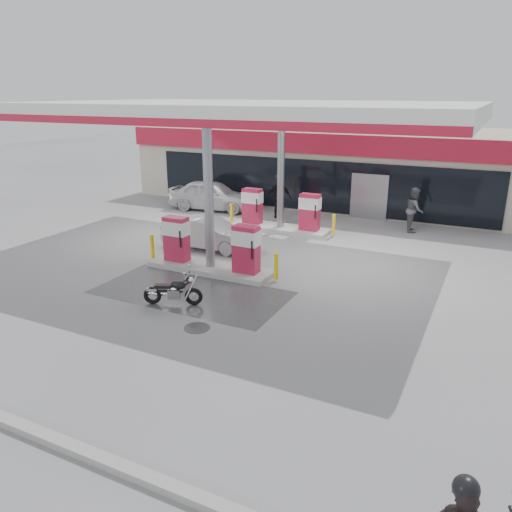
{
  "coord_description": "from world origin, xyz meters",
  "views": [
    {
      "loc": [
        8.72,
        -12.01,
        5.95
      ],
      "look_at": [
        2.31,
        0.9,
        1.2
      ],
      "focal_mm": 35.0,
      "sensor_mm": 36.0,
      "label": 1
    }
  ],
  "objects_px": {
    "hatchback_silver": "(209,233)",
    "sedan_white": "(212,195)",
    "parked_motorcycle": "(174,292)",
    "attendant": "(414,210)",
    "pump_island_far": "(280,215)",
    "pump_island_near": "(210,251)",
    "parked_car_left": "(246,186)",
    "biker_walking": "(278,197)"
  },
  "relations": [
    {
      "from": "hatchback_silver",
      "to": "parked_car_left",
      "type": "distance_m",
      "value": 10.39
    },
    {
      "from": "pump_island_far",
      "to": "attendant",
      "type": "xyz_separation_m",
      "value": [
        5.4,
        2.52,
        0.28
      ]
    },
    {
      "from": "sedan_white",
      "to": "biker_walking",
      "type": "relative_size",
      "value": 2.25
    },
    {
      "from": "attendant",
      "to": "parked_car_left",
      "type": "xyz_separation_m",
      "value": [
        -10.25,
        3.48,
        -0.35
      ]
    },
    {
      "from": "pump_island_far",
      "to": "biker_walking",
      "type": "height_order",
      "value": "biker_walking"
    },
    {
      "from": "hatchback_silver",
      "to": "sedan_white",
      "type": "bearing_deg",
      "value": 28.1
    },
    {
      "from": "pump_island_far",
      "to": "biker_walking",
      "type": "distance_m",
      "value": 2.47
    },
    {
      "from": "attendant",
      "to": "biker_walking",
      "type": "height_order",
      "value": "biker_walking"
    },
    {
      "from": "pump_island_far",
      "to": "parked_car_left",
      "type": "height_order",
      "value": "pump_island_far"
    },
    {
      "from": "pump_island_near",
      "to": "attendant",
      "type": "distance_m",
      "value": 10.09
    },
    {
      "from": "attendant",
      "to": "biker_walking",
      "type": "xyz_separation_m",
      "value": [
        -6.47,
        -0.32,
        0.04
      ]
    },
    {
      "from": "parked_motorcycle",
      "to": "attendant",
      "type": "height_order",
      "value": "attendant"
    },
    {
      "from": "attendant",
      "to": "parked_motorcycle",
      "type": "bearing_deg",
      "value": 144.56
    },
    {
      "from": "pump_island_far",
      "to": "sedan_white",
      "type": "bearing_deg",
      "value": 155.82
    },
    {
      "from": "pump_island_near",
      "to": "pump_island_far",
      "type": "height_order",
      "value": "same"
    },
    {
      "from": "parked_motorcycle",
      "to": "attendant",
      "type": "xyz_separation_m",
      "value": [
        4.83,
        11.5,
        0.59
      ]
    },
    {
      "from": "sedan_white",
      "to": "hatchback_silver",
      "type": "xyz_separation_m",
      "value": [
        3.48,
        -6.0,
        -0.16
      ]
    },
    {
      "from": "sedan_white",
      "to": "biker_walking",
      "type": "bearing_deg",
      "value": -98.59
    },
    {
      "from": "parked_motorcycle",
      "to": "hatchback_silver",
      "type": "distance_m",
      "value": 5.55
    },
    {
      "from": "parked_motorcycle",
      "to": "pump_island_far",
      "type": "bearing_deg",
      "value": 70.95
    },
    {
      "from": "pump_island_far",
      "to": "sedan_white",
      "type": "xyz_separation_m",
      "value": [
        -4.9,
        2.2,
        0.07
      ]
    },
    {
      "from": "pump_island_far",
      "to": "pump_island_near",
      "type": "bearing_deg",
      "value": -90.0
    },
    {
      "from": "hatchback_silver",
      "to": "biker_walking",
      "type": "bearing_deg",
      "value": -5.34
    },
    {
      "from": "sedan_white",
      "to": "attendant",
      "type": "bearing_deg",
      "value": -96.84
    },
    {
      "from": "pump_island_far",
      "to": "attendant",
      "type": "relative_size",
      "value": 2.6
    },
    {
      "from": "pump_island_far",
      "to": "hatchback_silver",
      "type": "xyz_separation_m",
      "value": [
        -1.42,
        -3.8,
        -0.09
      ]
    },
    {
      "from": "pump_island_far",
      "to": "hatchback_silver",
      "type": "distance_m",
      "value": 4.06
    },
    {
      "from": "attendant",
      "to": "hatchback_silver",
      "type": "distance_m",
      "value": 9.3
    },
    {
      "from": "parked_motorcycle",
      "to": "hatchback_silver",
      "type": "bearing_deg",
      "value": 88.27
    },
    {
      "from": "sedan_white",
      "to": "parked_motorcycle",
      "type": "bearing_deg",
      "value": -162.55
    },
    {
      "from": "pump_island_far",
      "to": "attendant",
      "type": "bearing_deg",
      "value": 24.99
    },
    {
      "from": "sedan_white",
      "to": "parked_car_left",
      "type": "xyz_separation_m",
      "value": [
        0.04,
        3.8,
        -0.15
      ]
    },
    {
      "from": "pump_island_near",
      "to": "parked_car_left",
      "type": "distance_m",
      "value": 12.95
    },
    {
      "from": "pump_island_far",
      "to": "parked_car_left",
      "type": "xyz_separation_m",
      "value": [
        -4.86,
        6.0,
        -0.08
      ]
    },
    {
      "from": "pump_island_near",
      "to": "attendant",
      "type": "height_order",
      "value": "attendant"
    },
    {
      "from": "sedan_white",
      "to": "parked_car_left",
      "type": "relative_size",
      "value": 1.05
    },
    {
      "from": "sedan_white",
      "to": "hatchback_silver",
      "type": "relative_size",
      "value": 1.22
    },
    {
      "from": "pump_island_near",
      "to": "biker_walking",
      "type": "height_order",
      "value": "biker_walking"
    },
    {
      "from": "parked_motorcycle",
      "to": "parked_car_left",
      "type": "distance_m",
      "value": 15.93
    },
    {
      "from": "parked_car_left",
      "to": "hatchback_silver",
      "type": "bearing_deg",
      "value": -158.25
    },
    {
      "from": "parked_motorcycle",
      "to": "hatchback_silver",
      "type": "relative_size",
      "value": 0.44
    },
    {
      "from": "sedan_white",
      "to": "hatchback_silver",
      "type": "bearing_deg",
      "value": -158.45
    }
  ]
}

